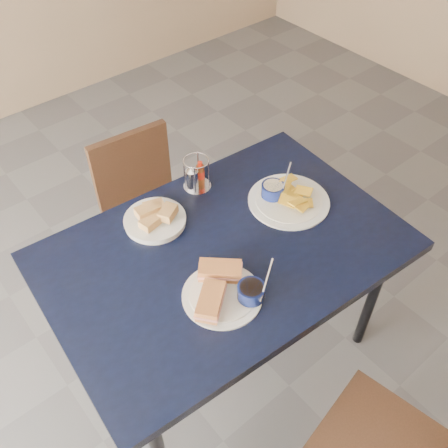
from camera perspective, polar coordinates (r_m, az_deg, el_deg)
ground at (r=2.31m, az=-5.27°, el=-17.90°), size 6.00×6.00×0.00m
dining_table at (r=1.81m, az=0.08°, el=-4.11°), size 1.30×0.92×0.75m
chair_far at (r=2.37m, az=-9.18°, el=2.32°), size 0.41×0.39×0.79m
sandwich_plate at (r=1.61m, az=0.09°, el=-7.52°), size 0.30×0.27×0.12m
plantain_plate at (r=1.93m, az=6.96°, el=3.07°), size 0.31×0.31×0.12m
bread_basket at (r=1.84m, az=-7.90°, el=0.65°), size 0.23×0.23×0.07m
condiment_caddy at (r=1.95m, az=-3.27°, el=5.49°), size 0.11×0.11×0.14m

